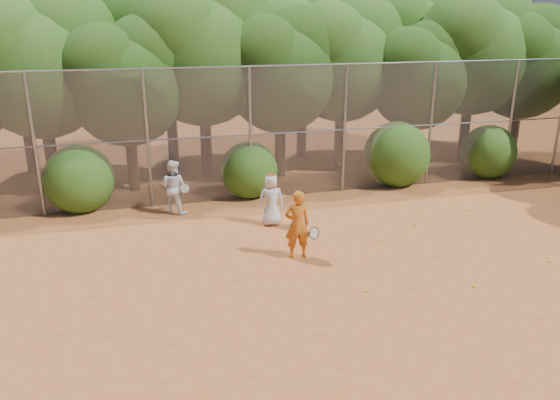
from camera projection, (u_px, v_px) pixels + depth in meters
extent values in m
plane|color=#A55425|center=(354.00, 281.00, 11.70)|extent=(80.00, 80.00, 0.00)
cylinder|color=gray|center=(35.00, 147.00, 14.86)|extent=(0.09, 0.09, 4.00)
cylinder|color=gray|center=(148.00, 140.00, 15.58)|extent=(0.09, 0.09, 4.00)
cylinder|color=gray|center=(250.00, 135.00, 16.30)|extent=(0.09, 0.09, 4.00)
cylinder|color=gray|center=(344.00, 130.00, 17.02)|extent=(0.09, 0.09, 4.00)
cylinder|color=gray|center=(431.00, 125.00, 17.74)|extent=(0.09, 0.09, 4.00)
cylinder|color=gray|center=(511.00, 120.00, 18.46)|extent=(0.09, 0.09, 4.00)
cylinder|color=gray|center=(283.00, 65.00, 15.89)|extent=(20.00, 0.05, 0.05)
cylinder|color=gray|center=(283.00, 133.00, 16.54)|extent=(20.00, 0.04, 0.04)
cube|color=slate|center=(283.00, 133.00, 16.54)|extent=(20.00, 0.02, 4.00)
cylinder|color=gray|center=(560.00, 118.00, 18.94)|extent=(0.09, 0.09, 4.00)
cylinder|color=black|center=(51.00, 152.00, 17.39)|extent=(0.38, 0.38, 2.52)
sphere|color=#264F13|center=(40.00, 73.00, 16.59)|extent=(4.03, 4.03, 4.03)
sphere|color=#264F13|center=(65.00, 37.00, 16.82)|extent=(3.23, 3.23, 3.23)
sphere|color=#264F13|center=(8.00, 46.00, 15.88)|extent=(3.02, 3.02, 3.02)
cylinder|color=black|center=(132.00, 157.00, 17.41)|extent=(0.36, 0.36, 2.17)
sphere|color=#18330B|center=(126.00, 90.00, 16.71)|extent=(3.47, 3.47, 3.47)
sphere|color=#18330B|center=(147.00, 60.00, 16.91)|extent=(2.78, 2.78, 2.78)
sphere|color=#18330B|center=(102.00, 68.00, 16.10)|extent=(2.60, 2.60, 2.60)
cylinder|color=black|center=(206.00, 139.00, 18.84)|extent=(0.39, 0.39, 2.66)
sphere|color=#264F13|center=(202.00, 61.00, 17.99)|extent=(4.26, 4.26, 4.26)
sphere|color=#264F13|center=(225.00, 27.00, 18.24)|extent=(3.40, 3.40, 3.40)
sphere|color=#264F13|center=(179.00, 35.00, 17.24)|extent=(3.19, 3.19, 3.19)
cylinder|color=black|center=(280.00, 144.00, 18.95)|extent=(0.37, 0.37, 2.27)
sphere|color=#18330B|center=(280.00, 79.00, 18.23)|extent=(3.64, 3.64, 3.64)
sphere|color=#18330B|center=(298.00, 49.00, 18.44)|extent=(2.91, 2.91, 2.91)
sphere|color=#18330B|center=(263.00, 57.00, 17.59)|extent=(2.73, 2.73, 2.73)
cylinder|color=black|center=(340.00, 133.00, 20.26)|extent=(0.38, 0.38, 2.45)
sphere|color=#264F13|center=(342.00, 67.00, 19.47)|extent=(3.92, 3.92, 3.92)
sphere|color=#264F13|center=(360.00, 37.00, 19.70)|extent=(3.14, 3.14, 3.14)
sphere|color=#264F13|center=(327.00, 45.00, 18.78)|extent=(2.94, 2.94, 2.94)
cylinder|color=black|center=(413.00, 140.00, 20.00)|extent=(0.36, 0.36, 2.10)
sphere|color=#18330B|center=(418.00, 83.00, 19.33)|extent=(3.36, 3.36, 3.36)
sphere|color=#18330B|center=(432.00, 57.00, 19.52)|extent=(2.69, 2.69, 2.69)
sphere|color=#18330B|center=(408.00, 64.00, 18.74)|extent=(2.52, 2.52, 2.52)
cylinder|color=black|center=(465.00, 126.00, 21.06)|extent=(0.39, 0.39, 2.59)
sphere|color=#264F13|center=(473.00, 59.00, 20.24)|extent=(4.14, 4.14, 4.14)
sphere|color=#264F13|center=(489.00, 29.00, 20.48)|extent=(3.32, 3.32, 3.32)
sphere|color=#264F13|center=(462.00, 36.00, 19.51)|extent=(3.11, 3.11, 3.11)
cylinder|color=black|center=(514.00, 129.00, 21.32)|extent=(0.37, 0.37, 2.31)
sphere|color=#18330B|center=(523.00, 70.00, 20.58)|extent=(3.70, 3.70, 3.70)
sphere|color=#18330B|center=(536.00, 43.00, 20.79)|extent=(2.96, 2.96, 2.96)
sphere|color=#18330B|center=(515.00, 50.00, 19.93)|extent=(2.77, 2.77, 2.77)
cylinder|color=black|center=(29.00, 137.00, 19.24)|extent=(0.39, 0.39, 2.62)
sphere|color=#264F13|center=(17.00, 62.00, 18.40)|extent=(4.20, 4.20, 4.20)
sphere|color=#264F13|center=(41.00, 29.00, 18.64)|extent=(3.36, 3.36, 3.36)
cylinder|color=black|center=(172.00, 126.00, 20.59)|extent=(0.40, 0.40, 2.80)
sphere|color=#264F13|center=(167.00, 51.00, 19.70)|extent=(4.48, 4.48, 4.48)
sphere|color=#264F13|center=(189.00, 18.00, 19.96)|extent=(3.58, 3.58, 3.58)
sphere|color=#264F13|center=(143.00, 25.00, 18.91)|extent=(3.36, 3.36, 3.36)
cylinder|color=black|center=(302.00, 125.00, 21.47)|extent=(0.38, 0.38, 2.52)
sphere|color=#264F13|center=(302.00, 61.00, 20.66)|extent=(4.03, 4.03, 4.03)
sphere|color=#264F13|center=(320.00, 32.00, 20.90)|extent=(3.23, 3.23, 3.23)
sphere|color=#264F13|center=(287.00, 39.00, 19.95)|extent=(3.02, 3.02, 3.02)
cylinder|color=black|center=(399.00, 115.00, 23.06)|extent=(0.40, 0.40, 2.73)
sphere|color=#264F13|center=(404.00, 49.00, 22.19)|extent=(4.37, 4.37, 4.37)
sphere|color=#264F13|center=(420.00, 21.00, 22.44)|extent=(3.49, 3.49, 3.49)
sphere|color=#264F13|center=(392.00, 27.00, 21.42)|extent=(3.28, 3.28, 3.28)
sphere|color=#264F13|center=(79.00, 176.00, 15.70)|extent=(2.00, 2.00, 2.00)
sphere|color=#264F13|center=(249.00, 168.00, 16.93)|extent=(1.80, 1.80, 1.80)
sphere|color=#264F13|center=(397.00, 151.00, 18.07)|extent=(2.20, 2.20, 2.20)
sphere|color=#264F13|center=(489.00, 150.00, 18.95)|extent=(1.90, 1.90, 1.90)
imported|color=#C56117|center=(297.00, 224.00, 12.60)|extent=(0.61, 0.41, 1.65)
torus|color=black|center=(314.00, 233.00, 12.55)|extent=(0.32, 0.21, 0.30)
cylinder|color=black|center=(308.00, 233.00, 12.73)|extent=(0.14, 0.27, 0.10)
imported|color=silver|center=(271.00, 200.00, 14.62)|extent=(0.73, 0.51, 1.42)
ellipsoid|color=#A22717|center=(271.00, 176.00, 14.40)|extent=(0.22, 0.22, 0.13)
sphere|color=yellow|center=(284.00, 196.00, 14.46)|extent=(0.07, 0.07, 0.07)
imported|color=white|center=(173.00, 187.00, 15.46)|extent=(0.95, 0.89, 1.56)
torus|color=black|center=(185.00, 188.00, 15.25)|extent=(0.31, 0.15, 0.29)
cylinder|color=black|center=(184.00, 189.00, 15.46)|extent=(0.05, 0.28, 0.13)
sphere|color=yellow|center=(382.00, 241.00, 13.67)|extent=(0.07, 0.07, 0.07)
sphere|color=yellow|center=(415.00, 225.00, 14.70)|extent=(0.07, 0.07, 0.07)
sphere|color=yellow|center=(474.00, 286.00, 11.41)|extent=(0.07, 0.07, 0.07)
sphere|color=yellow|center=(549.00, 261.00, 12.57)|extent=(0.07, 0.07, 0.07)
sphere|color=yellow|center=(366.00, 291.00, 11.23)|extent=(0.07, 0.07, 0.07)
sphere|color=yellow|center=(468.00, 215.00, 15.46)|extent=(0.07, 0.07, 0.07)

